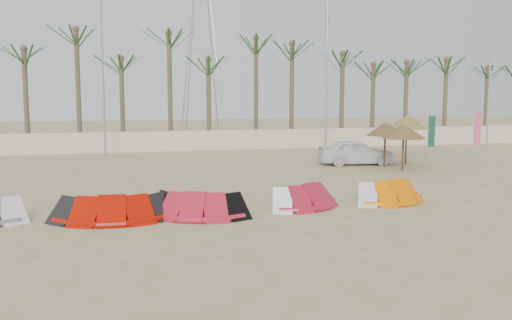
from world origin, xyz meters
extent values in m
plane|color=tan|center=(0.00, 0.00, 0.00)|extent=(120.00, 120.00, 0.00)
cube|color=beige|center=(0.00, 22.00, 0.65)|extent=(60.00, 0.30, 1.30)
cylinder|color=brown|center=(-4.00, 23.50, 3.25)|extent=(0.32, 0.32, 6.50)
ellipsoid|color=#194719|center=(-4.00, 23.50, 6.50)|extent=(4.00, 4.00, 2.40)
cylinder|color=brown|center=(6.00, 23.50, 3.25)|extent=(0.32, 0.32, 6.50)
ellipsoid|color=#194719|center=(6.00, 23.50, 6.50)|extent=(4.00, 4.00, 2.40)
cylinder|color=brown|center=(16.00, 23.50, 3.25)|extent=(0.32, 0.32, 6.50)
ellipsoid|color=#194719|center=(16.00, 23.50, 6.50)|extent=(4.00, 4.00, 2.40)
cylinder|color=brown|center=(24.00, 23.50, 3.25)|extent=(0.32, 0.32, 6.50)
ellipsoid|color=#194719|center=(24.00, 23.50, 6.50)|extent=(4.00, 4.00, 2.40)
cylinder|color=#A5A8AD|center=(-6.00, 20.00, 5.50)|extent=(0.14, 0.14, 11.00)
cylinder|color=#A5A8AD|center=(8.00, 20.00, 5.50)|extent=(0.14, 0.14, 11.00)
cylinder|color=#A5A8AD|center=(20.00, 20.00, 5.50)|extent=(0.14, 0.14, 11.00)
cube|color=silver|center=(-8.17, 3.27, 0.25)|extent=(0.85, 1.21, 0.40)
cylinder|color=#AC0D00|center=(-5.33, 2.48, 0.10)|extent=(3.40, 0.33, 0.20)
cube|color=black|center=(-6.86, 2.58, 0.25)|extent=(0.64, 1.12, 0.40)
cube|color=black|center=(-3.80, 2.58, 0.25)|extent=(0.64, 1.12, 0.40)
cylinder|color=red|center=(-2.78, 2.34, 0.10)|extent=(2.83, 1.26, 0.20)
cube|color=black|center=(-4.11, 2.44, 0.25)|extent=(0.96, 1.24, 0.40)
cube|color=black|center=(-1.45, 2.44, 0.25)|extent=(0.96, 1.24, 0.40)
cylinder|color=#A8182E|center=(1.07, 2.98, 0.10)|extent=(2.39, 1.42, 0.20)
cube|color=white|center=(-0.10, 3.08, 0.25)|extent=(1.05, 1.25, 0.40)
cube|color=white|center=(2.25, 3.08, 0.25)|extent=(1.05, 1.25, 0.40)
cylinder|color=#F26D00|center=(4.30, 3.06, 0.10)|extent=(2.57, 0.98, 0.20)
cube|color=silver|center=(3.11, 3.16, 0.25)|extent=(0.90, 1.23, 0.40)
cube|color=silver|center=(5.48, 3.16, 0.25)|extent=(0.90, 1.23, 0.40)
cylinder|color=#4C331E|center=(8.19, 11.76, 1.12)|extent=(0.10, 0.10, 2.24)
cone|color=brown|center=(8.19, 11.76, 1.99)|extent=(1.95, 1.95, 0.70)
cylinder|color=#4C331E|center=(8.57, 10.53, 1.09)|extent=(0.10, 0.10, 2.19)
cone|color=brown|center=(8.57, 10.53, 1.94)|extent=(2.17, 2.17, 0.70)
cylinder|color=#4C331E|center=(9.95, 12.82, 1.25)|extent=(0.10, 0.10, 2.50)
cone|color=#A0823D|center=(9.95, 12.82, 2.25)|extent=(2.40, 2.40, 0.70)
cylinder|color=#A5A8AD|center=(13.93, 12.65, 1.48)|extent=(0.04, 0.04, 2.97)
cube|color=#D3567A|center=(14.15, 12.65, 1.84)|extent=(0.42, 0.03, 1.93)
cylinder|color=#A5A8AD|center=(11.62, 13.48, 1.34)|extent=(0.04, 0.04, 2.68)
cube|color=#134D34|center=(11.84, 13.48, 1.66)|extent=(0.42, 0.02, 1.74)
imported|color=white|center=(7.07, 12.91, 0.68)|extent=(4.15, 2.07, 1.36)
camera|label=1|loc=(-4.99, -15.15, 4.02)|focal=40.00mm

